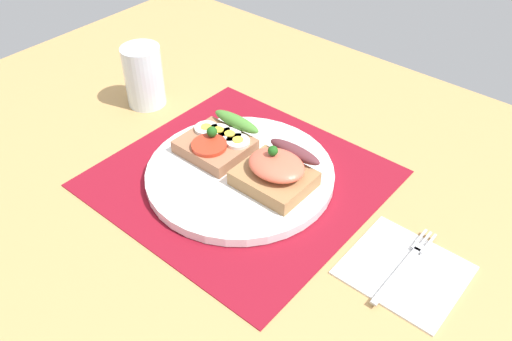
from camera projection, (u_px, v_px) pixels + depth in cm
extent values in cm
cube|color=tan|center=(240.00, 187.00, 78.25)|extent=(120.00, 90.00, 3.20)
cube|color=maroon|center=(240.00, 178.00, 77.13)|extent=(37.00, 35.25, 0.30)
cylinder|color=white|center=(240.00, 174.00, 76.59)|extent=(27.00, 27.00, 1.39)
cube|color=#9E6849|center=(215.00, 146.00, 78.88)|extent=(9.75, 8.74, 1.92)
cylinder|color=red|center=(209.00, 145.00, 76.91)|extent=(5.17, 5.17, 0.60)
ellipsoid|color=#4A8631|center=(236.00, 122.00, 80.48)|extent=(8.58, 2.20, 1.80)
sphere|color=#1E5919|center=(212.00, 132.00, 77.62)|extent=(1.60, 1.60, 1.60)
cylinder|color=white|center=(206.00, 128.00, 80.25)|extent=(3.51, 3.51, 0.50)
cylinder|color=yellow|center=(206.00, 127.00, 80.03)|extent=(1.58, 1.58, 0.16)
cylinder|color=white|center=(218.00, 131.00, 79.65)|extent=(3.51, 3.51, 0.50)
cylinder|color=yellow|center=(218.00, 130.00, 79.44)|extent=(1.58, 1.58, 0.16)
cylinder|color=white|center=(230.00, 135.00, 78.89)|extent=(3.51, 3.51, 0.50)
cylinder|color=yellow|center=(230.00, 133.00, 78.68)|extent=(1.58, 1.58, 0.16)
cylinder|color=white|center=(238.00, 141.00, 77.71)|extent=(3.51, 3.51, 0.50)
cylinder|color=yellow|center=(238.00, 140.00, 77.50)|extent=(1.58, 1.58, 0.16)
cube|color=#9F7347|center=(274.00, 179.00, 73.03)|extent=(9.96, 8.25, 2.15)
ellipsoid|color=#E56046|center=(276.00, 165.00, 71.77)|extent=(8.16, 6.60, 2.29)
ellipsoid|color=brown|center=(295.00, 152.00, 74.42)|extent=(8.46, 2.20, 1.80)
sphere|color=#1E5919|center=(273.00, 151.00, 71.17)|extent=(1.40, 1.40, 1.40)
cube|color=white|center=(406.00, 268.00, 64.20)|extent=(13.47, 12.34, 0.60)
cube|color=#B7B7BC|center=(397.00, 275.00, 62.75)|extent=(0.80, 10.75, 0.32)
cube|color=#B7B7BC|center=(419.00, 248.00, 66.02)|extent=(1.50, 1.20, 0.32)
cube|color=#B7B7BC|center=(421.00, 236.00, 67.51)|extent=(0.32, 2.80, 0.32)
cube|color=#B7B7BC|center=(426.00, 239.00, 67.19)|extent=(0.32, 2.80, 0.32)
cube|color=#B7B7BC|center=(431.00, 241.00, 66.87)|extent=(0.32, 2.80, 0.32)
cylinder|color=silver|center=(144.00, 76.00, 89.48)|extent=(6.50, 6.50, 10.47)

